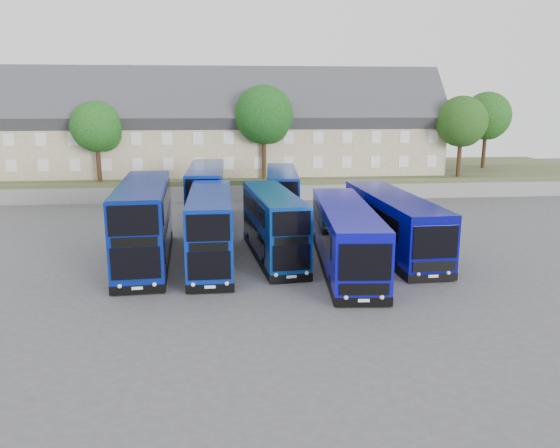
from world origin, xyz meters
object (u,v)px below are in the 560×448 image
Objects in this scene: dd_front_mid at (211,230)px; tree_east at (463,123)px; dd_front_left at (145,224)px; tree_mid at (265,117)px; tree_far at (487,118)px; coach_east_a at (345,238)px; tree_west at (98,129)px.

dd_front_mid is 33.76m from tree_east.
tree_mid is at bearing 64.33° from dd_front_left.
coach_east_a is at bearing -126.98° from tree_far.
dd_front_left is 1.50× the size of tree_east.
coach_east_a is (11.82, -2.18, -0.57)m from dd_front_left.
dd_front_mid is 1.18× the size of tree_mid.
coach_east_a is 1.77× the size of tree_west.
dd_front_mid is 25.31m from tree_west.
coach_east_a is at bearing -51.19° from tree_west.
tree_east is at bearing 41.13° from dd_front_mid.
tree_far is (34.86, 28.41, 5.36)m from dd_front_left.
dd_front_left is at bearing -140.82° from tree_far.
tree_east is 9.23m from tree_far.
dd_front_left is 24.31m from tree_mid.
dd_front_mid is 7.98m from coach_east_a.
coach_east_a is 25.07m from tree_mid.
tree_mid is at bearing 77.25° from dd_front_mid.
coach_east_a is at bearing -125.84° from tree_east.
tree_mid reaches higher than coach_east_a.
dd_front_left reaches higher than dd_front_mid.
tree_east is (20.00, -0.50, -0.68)m from tree_mid.
tree_mid is 1.06× the size of tree_far.
tree_mid is at bearing -165.96° from tree_far.
tree_west is at bearing 104.79° from dd_front_left.
dd_front_mid is at bearing -14.85° from dd_front_left.
tree_west is 42.58m from tree_far.
tree_east reaches higher than dd_front_left.
tree_far is (23.03, 30.59, 5.93)m from coach_east_a.
tree_east reaches higher than dd_front_mid.
tree_east is at bearing 0.00° from tree_west.
dd_front_left is 1.33× the size of tree_mid.
tree_east is 0.94× the size of tree_far.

